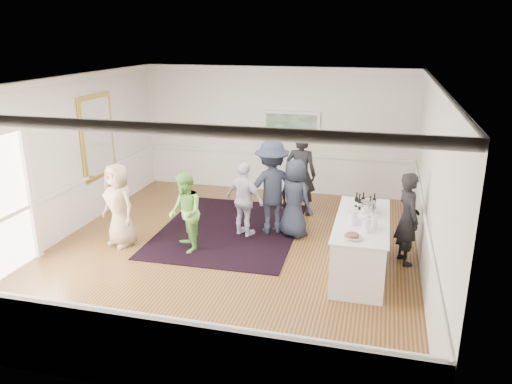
% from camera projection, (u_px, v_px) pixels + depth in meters
% --- Properties ---
extents(floor, '(8.00, 8.00, 0.00)m').
position_uv_depth(floor, '(231.00, 251.00, 9.55)').
color(floor, olive).
rests_on(floor, ground).
extents(ceiling, '(7.00, 8.00, 0.02)m').
position_uv_depth(ceiling, '(228.00, 81.00, 8.57)').
color(ceiling, white).
rests_on(ceiling, wall_back).
extents(wall_left, '(0.02, 8.00, 3.20)m').
position_uv_depth(wall_left, '(61.00, 159.00, 9.89)').
color(wall_left, white).
rests_on(wall_left, floor).
extents(wall_right, '(0.02, 8.00, 3.20)m').
position_uv_depth(wall_right, '(432.00, 185.00, 8.23)').
color(wall_right, white).
rests_on(wall_right, floor).
extents(wall_back, '(7.00, 0.02, 3.20)m').
position_uv_depth(wall_back, '(276.00, 130.00, 12.74)').
color(wall_back, white).
rests_on(wall_back, floor).
extents(wall_front, '(7.00, 0.02, 3.20)m').
position_uv_depth(wall_front, '(118.00, 267.00, 5.38)').
color(wall_front, white).
rests_on(wall_front, floor).
extents(wainscoting, '(7.00, 8.00, 1.00)m').
position_uv_depth(wainscoting, '(230.00, 227.00, 9.40)').
color(wainscoting, white).
rests_on(wainscoting, floor).
extents(mirror, '(0.05, 1.25, 1.85)m').
position_uv_depth(mirror, '(98.00, 136.00, 11.02)').
color(mirror, gold).
rests_on(mirror, wall_left).
extents(landscape_painting, '(1.44, 0.06, 0.66)m').
position_uv_depth(landscape_painting, '(291.00, 124.00, 12.54)').
color(landscape_painting, white).
rests_on(landscape_painting, wall_back).
extents(area_rug, '(2.90, 3.77, 0.02)m').
position_uv_depth(area_rug, '(230.00, 229.00, 10.59)').
color(area_rug, black).
rests_on(area_rug, floor).
extents(serving_table, '(0.90, 2.37, 0.96)m').
position_uv_depth(serving_table, '(361.00, 245.00, 8.66)').
color(serving_table, white).
rests_on(serving_table, floor).
extents(bartender, '(0.60, 0.72, 1.69)m').
position_uv_depth(bartender, '(408.00, 218.00, 8.87)').
color(bartender, black).
rests_on(bartender, floor).
extents(guest_tan, '(0.95, 0.80, 1.65)m').
position_uv_depth(guest_tan, '(119.00, 205.00, 9.62)').
color(guest_tan, tan).
rests_on(guest_tan, floor).
extents(guest_green, '(0.90, 0.95, 1.54)m').
position_uv_depth(guest_green, '(185.00, 212.00, 9.37)').
color(guest_green, '#74BE4C').
rests_on(guest_green, floor).
extents(guest_lilac, '(0.98, 0.70, 1.54)m').
position_uv_depth(guest_lilac, '(245.00, 200.00, 10.09)').
color(guest_lilac, white).
rests_on(guest_lilac, floor).
extents(guest_dark_a, '(1.45, 1.22, 1.95)m').
position_uv_depth(guest_dark_a, '(272.00, 187.00, 10.19)').
color(guest_dark_a, '#212838').
rests_on(guest_dark_a, floor).
extents(guest_dark_b, '(0.72, 0.50, 1.89)m').
position_uv_depth(guest_dark_b, '(301.00, 175.00, 11.20)').
color(guest_dark_b, black).
rests_on(guest_dark_b, floor).
extents(guest_navy, '(0.94, 0.85, 1.61)m').
position_uv_depth(guest_navy, '(295.00, 198.00, 10.05)').
color(guest_navy, '#212838').
rests_on(guest_navy, floor).
extents(wine_bottles, '(0.38, 0.25, 0.31)m').
position_uv_depth(wine_bottles, '(365.00, 201.00, 8.95)').
color(wine_bottles, black).
rests_on(wine_bottles, serving_table).
extents(juice_pitchers, '(0.47, 0.59, 0.24)m').
position_uv_depth(juice_pitchers, '(363.00, 220.00, 8.16)').
color(juice_pitchers, '#7ABA42').
rests_on(juice_pitchers, serving_table).
extents(ice_bucket, '(0.26, 0.26, 0.25)m').
position_uv_depth(ice_bucket, '(368.00, 209.00, 8.69)').
color(ice_bucket, silver).
rests_on(ice_bucket, serving_table).
extents(nut_bowl, '(0.28, 0.28, 0.07)m').
position_uv_depth(nut_bowl, '(353.00, 236.00, 7.71)').
color(nut_bowl, white).
rests_on(nut_bowl, serving_table).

